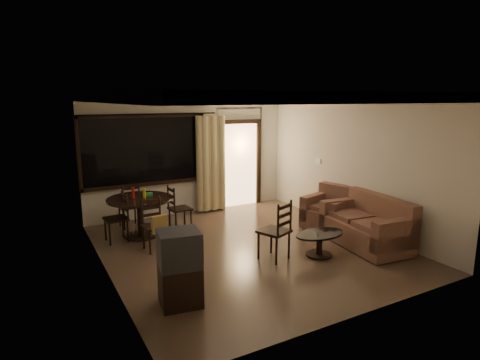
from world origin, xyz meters
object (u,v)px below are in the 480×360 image
dining_chair_west (117,227)px  side_chair (275,242)px  sofa (368,226)px  coffee_table (319,241)px  dining_chair_east (180,217)px  armchair (330,211)px  dining_table (140,206)px  dining_chair_south (156,234)px  tv_cabinet (180,268)px  dining_chair_north (130,214)px

dining_chair_west → side_chair: bearing=41.9°
dining_chair_west → sofa: bearing=55.8°
dining_chair_west → side_chair: (2.18, -2.20, 0.03)m
dining_chair_west → coffee_table: (2.95, -2.46, -0.01)m
dining_chair_east → armchair: size_ratio=0.88×
dining_chair_east → armchair: bearing=-119.9°
dining_chair_west → dining_chair_east: 1.31m
dining_table → coffee_table: size_ratio=1.35×
dining_chair_west → armchair: (4.14, -1.37, 0.08)m
dining_chair_east → side_chair: 2.44m
dining_chair_south → sofa: bearing=-28.0°
armchair → dining_chair_south: bearing=156.6°
tv_cabinet → side_chair: side_chair is taller
dining_chair_north → dining_chair_east: bearing=138.7°
armchair → coffee_table: size_ratio=1.14×
dining_chair_west → sofa: dining_chair_west is taller
sofa → coffee_table: size_ratio=1.91×
tv_cabinet → side_chair: (1.96, 0.69, -0.21)m
dining_chair_east → coffee_table: dining_chair_east is taller
armchair → dining_chair_east: bearing=138.1°
dining_chair_west → dining_chair_south: bearing=29.5°
dining_chair_east → coffee_table: bearing=-149.9°
dining_chair_south → tv_cabinet: tv_cabinet is taller
dining_chair_north → coffee_table: size_ratio=1.01×
dining_table → coffee_table: bearing=-45.3°
dining_table → dining_chair_west: dining_table is taller
armchair → side_chair: (-1.96, -0.83, -0.06)m
armchair → sofa: bearing=-107.5°
dining_table → sofa: dining_table is taller
tv_cabinet → dining_chair_west: bearing=103.2°
armchair → side_chair: 2.13m
dining_chair_north → coffee_table: (2.51, -3.23, -0.01)m
sofa → side_chair: side_chair is taller
coffee_table → dining_chair_north: bearing=127.9°
dining_chair_east → sofa: 3.79m
dining_table → side_chair: bearing=-52.8°
coffee_table → dining_chair_south: bearing=146.0°
dining_chair_east → armchair: (2.83, -1.45, 0.08)m
sofa → coffee_table: bearing=-175.4°
side_chair → dining_chair_south: bearing=-60.9°
sofa → coffee_table: 1.14m
coffee_table → side_chair: (-0.77, 0.26, 0.03)m
tv_cabinet → dining_table: bearing=93.8°
dining_chair_east → tv_cabinet: bearing=156.9°
dining_chair_east → tv_cabinet: tv_cabinet is taller
dining_table → dining_chair_east: bearing=2.7°
dining_chair_south → coffee_table: (2.43, -1.64, -0.03)m
dining_table → dining_chair_west: (-0.47, -0.04, -0.34)m
dining_chair_south → armchair: size_ratio=0.88×
dining_chair_west → dining_chair_east: bearing=90.8°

